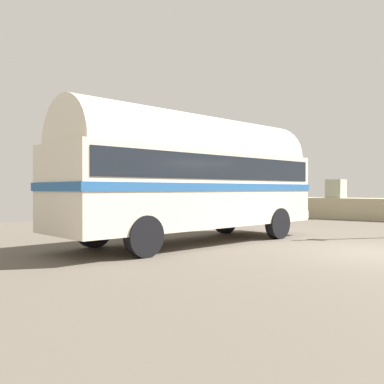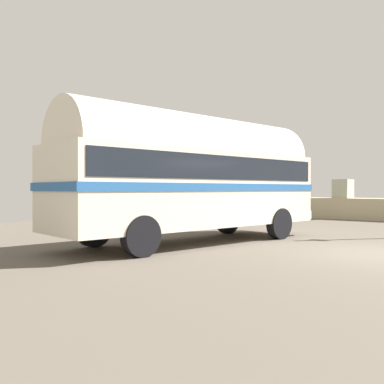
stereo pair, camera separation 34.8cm
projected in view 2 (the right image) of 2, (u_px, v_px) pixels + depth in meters
name	position (u px, v px, depth m)	size (l,w,h in m)	color
ground	(378.00, 254.00, 10.01)	(32.00, 26.00, 0.02)	#595146
vintage_coach	(194.00, 173.00, 12.07)	(3.94, 8.88, 3.70)	black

